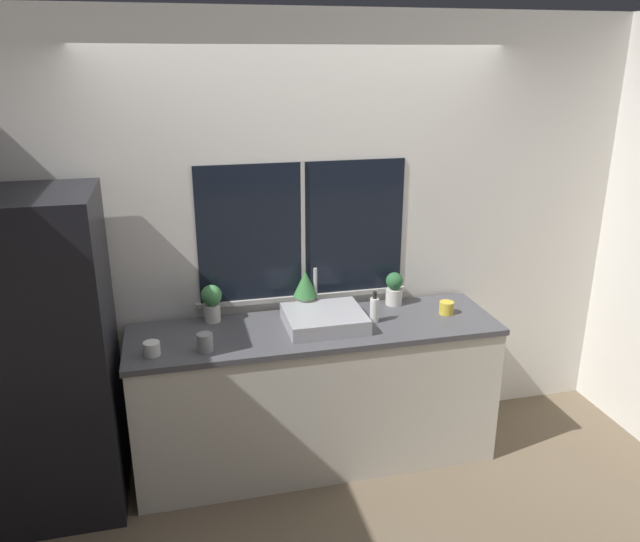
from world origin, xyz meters
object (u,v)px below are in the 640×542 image
Objects in this scene: mug_grey at (205,342)px; mug_yellow at (446,308)px; soap_bottle at (374,309)px; potted_plant_left at (212,301)px; potted_plant_right at (394,288)px; sink at (324,319)px; potted_plant_center at (305,290)px; refrigerator at (41,359)px; mug_white at (152,349)px.

mug_grey is 1.12× the size of mug_yellow.
soap_bottle is 2.17× the size of mug_yellow.
mug_yellow is at bearing -8.98° from potted_plant_left.
sink is at bearing -156.49° from potted_plant_right.
mug_yellow is (0.85, -0.23, -0.11)m from potted_plant_center.
refrigerator is 7.80× the size of potted_plant_left.
mug_white is (-0.35, -0.38, -0.09)m from potted_plant_left.
potted_plant_right reaches higher than mug_yellow.
mug_grey is (-1.02, -0.16, -0.03)m from soap_bottle.
mug_grey reaches higher than mug_white.
refrigerator is at bearing -179.01° from soap_bottle.
potted_plant_center reaches higher than mug_yellow.
sink is 1.68× the size of potted_plant_center.
potted_plant_right is (0.52, 0.23, 0.06)m from sink.
refrigerator is 9.28× the size of soap_bottle.
potted_plant_center is 1.42× the size of soap_bottle.
potted_plant_left is at bearing 47.33° from mug_white.
refrigerator reaches higher than mug_yellow.
mug_white is 1.00× the size of mug_yellow.
potted_plant_center is 1.01m from mug_white.
mug_white is at bearing -157.63° from potted_plant_center.
potted_plant_center reaches higher than mug_grey.
refrigerator is 8.36× the size of potted_plant_right.
mug_grey reaches higher than mug_yellow.
soap_bottle is at bearing -131.48° from potted_plant_right.
refrigerator is at bearing -178.30° from sink.
potted_plant_center is at bearing 106.07° from sink.
mug_yellow is (1.50, 0.17, -0.01)m from mug_grey.
mug_yellow is at bearing 0.04° from sink.
potted_plant_center is at bearing 165.15° from mug_yellow.
mug_white is (-0.93, -0.38, -0.12)m from potted_plant_center.
sink reaches higher than mug_grey.
mug_yellow is at bearing 5.03° from mug_white.
refrigerator reaches higher than sink.
mug_grey is at bearing -162.11° from potted_plant_right.
sink is 0.31m from soap_bottle.
potted_plant_left is 0.98m from soap_bottle.
potted_plant_center is (1.51, 0.27, 0.16)m from refrigerator.
sink reaches higher than soap_bottle.
mug_yellow is at bearing 1.79° from soap_bottle.
potted_plant_left reaches higher than mug_yellow.
sink is at bearing 8.93° from mug_white.
refrigerator is 6.53× the size of potted_plant_center.
mug_yellow is (0.79, 0.00, -0.01)m from sink.
soap_bottle is at bearing -178.21° from mug_yellow.
potted_plant_center is (-0.07, 0.23, 0.11)m from sink.
mug_grey is at bearing -100.07° from potted_plant_left.
mug_white is 1.79m from mug_yellow.
potted_plant_center is (0.58, 0.00, 0.02)m from potted_plant_left.
potted_plant_right is at bearing 48.52° from soap_bottle.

